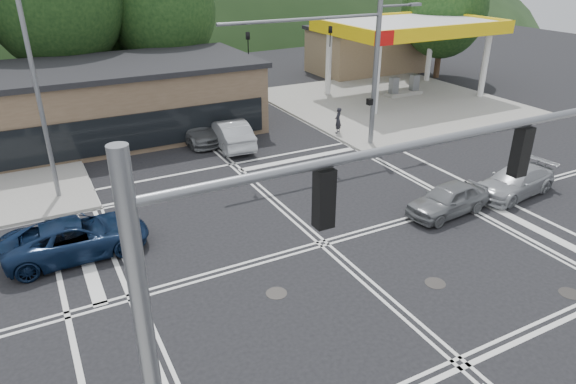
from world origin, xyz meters
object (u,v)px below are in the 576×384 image
car_grey_center (448,199)px  pedestrian (338,120)px  car_silver_east (515,181)px  car_northbound (194,129)px  car_blue_west (77,237)px  car_queue_a (230,133)px  car_queue_b (204,115)px

car_grey_center → pedestrian: (1.51, 10.91, 0.26)m
car_silver_east → car_grey_center: bearing=-97.0°
car_northbound → car_blue_west: bearing=-134.1°
car_silver_east → pedestrian: (-2.56, 10.91, 0.29)m
pedestrian → car_blue_west: bearing=-10.8°
car_blue_west → car_grey_center: bearing=-105.9°
car_grey_center → car_silver_east: bearing=84.5°
car_northbound → pedestrian: bearing=-28.1°
car_queue_a → car_blue_west: bearing=46.7°
car_silver_east → car_blue_west: bearing=-108.9°
car_queue_b → pedestrian: pedestrian is taller
car_grey_center → car_northbound: size_ratio=0.81×
car_blue_west → car_silver_east: size_ratio=1.14×
car_grey_center → car_northbound: 15.49m
car_grey_center → car_queue_a: (-4.99, 12.14, 0.12)m
car_grey_center → car_silver_east: size_ratio=0.88×
car_grey_center → car_silver_east: car_grey_center is taller
car_grey_center → car_blue_west: bearing=-110.6°
car_blue_west → car_silver_east: bearing=-102.7°
car_grey_center → car_queue_a: bearing=-163.2°
car_silver_east → car_northbound: car_northbound is taller
car_queue_b → car_northbound: (-1.50, -2.51, 0.03)m
car_grey_center → car_queue_a: 13.13m
car_blue_west → car_queue_b: size_ratio=1.28×
car_queue_b → car_northbound: size_ratio=0.81×
car_silver_east → car_queue_b: bearing=-158.4°
car_grey_center → car_silver_east: (4.08, 0.00, -0.02)m
car_northbound → pedestrian: pedestrian is taller
car_northbound → car_silver_east: bearing=-59.6°
car_queue_b → pedestrian: bearing=133.6°
car_queue_a → pedestrian: size_ratio=3.05×
car_blue_west → car_queue_a: 12.49m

